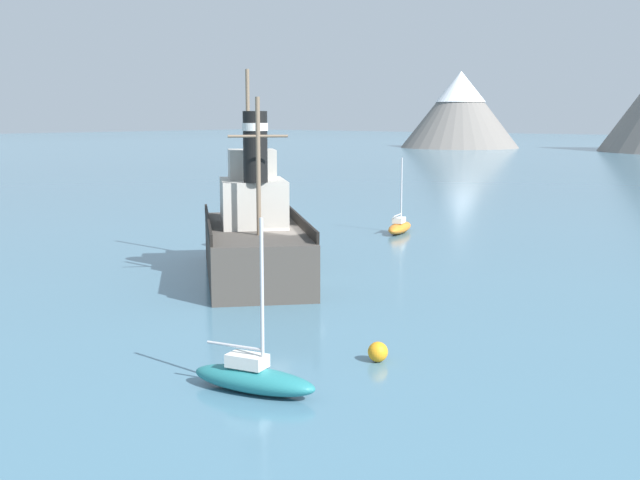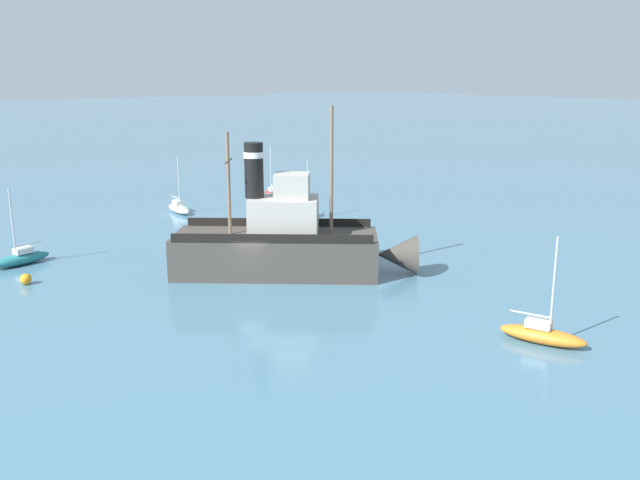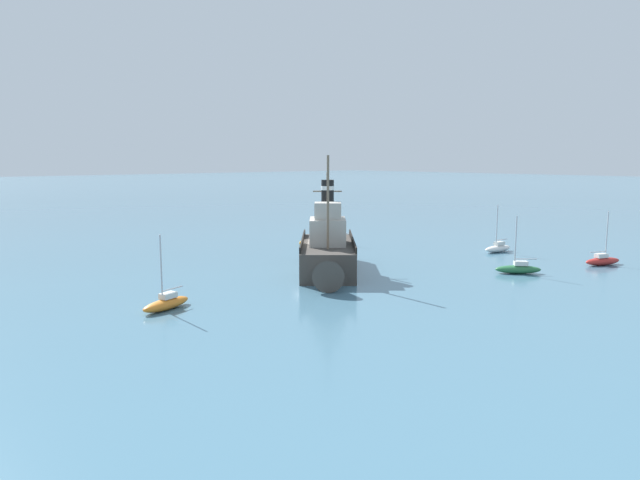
{
  "view_description": "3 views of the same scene",
  "coord_description": "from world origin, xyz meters",
  "px_view_note": "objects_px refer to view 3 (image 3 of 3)",
  "views": [
    {
      "loc": [
        24.25,
        -27.29,
        7.59
      ],
      "look_at": [
        -0.04,
        2.28,
        1.65
      ],
      "focal_mm": 45.0,
      "sensor_mm": 36.0,
      "label": 1
    },
    {
      "loc": [
        20.89,
        31.42,
        11.62
      ],
      "look_at": [
        -4.62,
        0.61,
        1.79
      ],
      "focal_mm": 38.0,
      "sensor_mm": 36.0,
      "label": 2
    },
    {
      "loc": [
        -38.03,
        32.1,
        9.64
      ],
      "look_at": [
        -1.66,
        0.32,
        2.72
      ],
      "focal_mm": 32.0,
      "sensor_mm": 36.0,
      "label": 3
    }
  ],
  "objects_px": {
    "sailboat_white": "(498,248)",
    "sailboat_red": "(602,260)",
    "sailboat_orange": "(166,303)",
    "mooring_buoy": "(302,243)",
    "sailboat_teal": "(338,240)",
    "old_tugboat": "(328,251)",
    "sailboat_green": "(518,269)"
  },
  "relations": [
    {
      "from": "sailboat_white",
      "to": "sailboat_orange",
      "type": "height_order",
      "value": "same"
    },
    {
      "from": "sailboat_teal",
      "to": "mooring_buoy",
      "type": "xyz_separation_m",
      "value": [
        1.06,
        4.47,
        -0.11
      ]
    },
    {
      "from": "sailboat_white",
      "to": "sailboat_red",
      "type": "distance_m",
      "value": 10.33
    },
    {
      "from": "sailboat_teal",
      "to": "sailboat_orange",
      "type": "height_order",
      "value": "same"
    },
    {
      "from": "sailboat_white",
      "to": "mooring_buoy",
      "type": "height_order",
      "value": "sailboat_white"
    },
    {
      "from": "sailboat_red",
      "to": "mooring_buoy",
      "type": "relative_size",
      "value": 7.72
    },
    {
      "from": "old_tugboat",
      "to": "mooring_buoy",
      "type": "distance_m",
      "value": 14.93
    },
    {
      "from": "sailboat_teal",
      "to": "old_tugboat",
      "type": "bearing_deg",
      "value": 134.0
    },
    {
      "from": "old_tugboat",
      "to": "sailboat_white",
      "type": "distance_m",
      "value": 20.82
    },
    {
      "from": "sailboat_green",
      "to": "mooring_buoy",
      "type": "relative_size",
      "value": 7.72
    },
    {
      "from": "sailboat_white",
      "to": "sailboat_orange",
      "type": "xyz_separation_m",
      "value": [
        1.56,
        36.38,
        0.0
      ]
    },
    {
      "from": "sailboat_white",
      "to": "old_tugboat",
      "type": "bearing_deg",
      "value": 79.55
    },
    {
      "from": "sailboat_red",
      "to": "sailboat_orange",
      "type": "distance_m",
      "value": 38.87
    },
    {
      "from": "mooring_buoy",
      "to": "sailboat_teal",
      "type": "bearing_deg",
      "value": -103.37
    },
    {
      "from": "sailboat_white",
      "to": "sailboat_green",
      "type": "distance_m",
      "value": 11.34
    },
    {
      "from": "sailboat_white",
      "to": "sailboat_teal",
      "type": "height_order",
      "value": "same"
    },
    {
      "from": "sailboat_red",
      "to": "sailboat_teal",
      "type": "bearing_deg",
      "value": 19.2
    },
    {
      "from": "sailboat_white",
      "to": "sailboat_orange",
      "type": "bearing_deg",
      "value": 87.55
    },
    {
      "from": "old_tugboat",
      "to": "sailboat_red",
      "type": "height_order",
      "value": "old_tugboat"
    },
    {
      "from": "sailboat_white",
      "to": "mooring_buoy",
      "type": "bearing_deg",
      "value": 37.79
    },
    {
      "from": "sailboat_red",
      "to": "sailboat_white",
      "type": "bearing_deg",
      "value": 3.55
    },
    {
      "from": "old_tugboat",
      "to": "sailboat_white",
      "type": "xyz_separation_m",
      "value": [
        -3.77,
        -20.43,
        -1.4
      ]
    },
    {
      "from": "sailboat_teal",
      "to": "mooring_buoy",
      "type": "bearing_deg",
      "value": 76.63
    },
    {
      "from": "sailboat_red",
      "to": "mooring_buoy",
      "type": "height_order",
      "value": "sailboat_red"
    },
    {
      "from": "sailboat_green",
      "to": "sailboat_orange",
      "type": "height_order",
      "value": "same"
    },
    {
      "from": "old_tugboat",
      "to": "sailboat_white",
      "type": "bearing_deg",
      "value": -100.45
    },
    {
      "from": "old_tugboat",
      "to": "mooring_buoy",
      "type": "height_order",
      "value": "old_tugboat"
    },
    {
      "from": "old_tugboat",
      "to": "sailboat_red",
      "type": "xyz_separation_m",
      "value": [
        -14.08,
        -21.07,
        -1.4
      ]
    },
    {
      "from": "old_tugboat",
      "to": "sailboat_red",
      "type": "bearing_deg",
      "value": -123.76
    },
    {
      "from": "sailboat_white",
      "to": "sailboat_red",
      "type": "height_order",
      "value": "same"
    },
    {
      "from": "sailboat_white",
      "to": "sailboat_teal",
      "type": "bearing_deg",
      "value": 28.34
    },
    {
      "from": "sailboat_red",
      "to": "sailboat_orange",
      "type": "xyz_separation_m",
      "value": [
        11.87,
        37.02,
        0.0
      ]
    }
  ]
}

